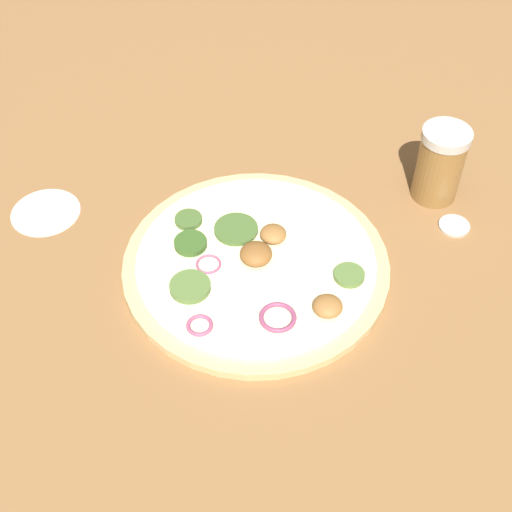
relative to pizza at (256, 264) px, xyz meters
The scene contains 5 objects.
ground_plane 0.01m from the pizza, 18.11° to the right, with size 3.00×3.00×0.00m, color olive.
pizza is the anchor object (origin of this frame).
spice_jar 0.27m from the pizza, 57.30° to the right, with size 0.06×0.06×0.10m.
loose_cap 0.26m from the pizza, 70.99° to the right, with size 0.04×0.04×0.01m.
flour_patch 0.29m from the pizza, 73.96° to the left, with size 0.09×0.09×0.00m.
Camera 1 is at (-0.57, -0.03, 0.65)m, focal length 50.00 mm.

